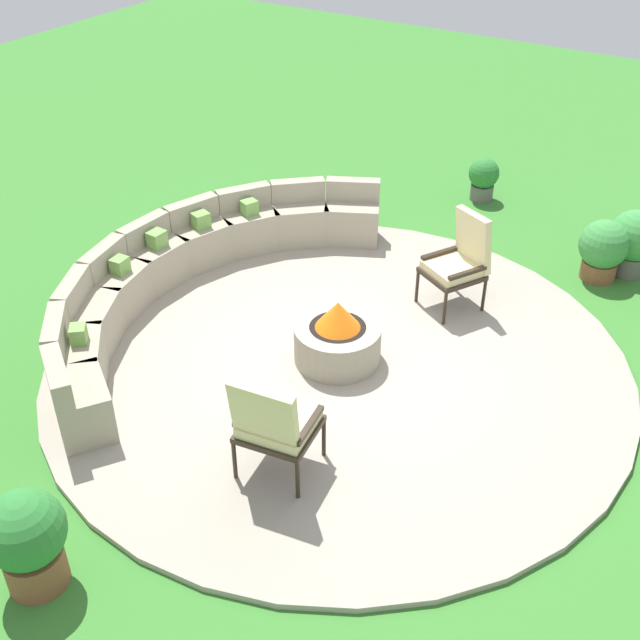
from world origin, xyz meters
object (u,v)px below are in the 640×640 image
Objects in this scene: potted_plant_0 at (484,177)px; lounge_chair_front_left at (274,422)px; fire_pit at (338,338)px; potted_plant_4 at (603,248)px; potted_plant_1 at (634,240)px; lounge_chair_front_right at (460,260)px; potted_plant_3 at (27,538)px; curved_stone_bench at (189,273)px.

lounge_chair_front_left is at bearing -174.20° from potted_plant_0.
fire_pit is 1.66m from lounge_chair_front_left.
fire_pit is 1.18× the size of potted_plant_4.
potted_plant_1 reaches higher than potted_plant_4.
lounge_chair_front_right is at bearing -163.30° from potted_plant_0.
potted_plant_0 is 7.57m from potted_plant_3.
lounge_chair_front_left is at bearing -167.08° from fire_pit.
curved_stone_bench is 4.60× the size of lounge_chair_front_right.
potted_plant_3 is (-4.87, 1.08, -0.15)m from lounge_chair_front_right.
potted_plant_0 is at bearing 67.49° from potted_plant_1.
lounge_chair_front_right is at bearing -20.80° from fire_pit.
lounge_chair_front_left is (-1.72, -2.31, 0.24)m from curved_stone_bench.
potted_plant_1 is at bearing -20.40° from potted_plant_3.
lounge_chair_front_left is 3.13m from lounge_chair_front_right.
lounge_chair_front_right is at bearing 142.27° from potted_plant_4.
lounge_chair_front_right is at bearing -12.52° from potted_plant_3.
potted_plant_4 is at bearing 65.02° from lounge_chair_front_left.
potted_plant_3 reaches higher than potted_plant_1.
potted_plant_0 is 0.76× the size of potted_plant_1.
potted_plant_0 is 0.70× the size of potted_plant_3.
curved_stone_bench is at bearing 157.22° from potted_plant_0.
potted_plant_3 is at bearing 177.91° from potted_plant_0.
fire_pit is 3.85m from potted_plant_1.
potted_plant_1 is at bearing -50.89° from curved_stone_bench.
fire_pit reaches higher than potted_plant_0.
lounge_chair_front_left is at bearing -26.38° from potted_plant_3.
potted_plant_3 reaches higher than curved_stone_bench.
curved_stone_bench is 6.82× the size of potted_plant_4.
lounge_chair_front_left reaches higher than potted_plant_3.
potted_plant_4 is at bearing -19.26° from potted_plant_3.
potted_plant_1 is at bearing -99.36° from lounge_chair_front_right.
potted_plant_3 is 1.16× the size of potted_plant_4.
lounge_chair_front_left reaches higher than curved_stone_bench.
lounge_chair_front_right reaches higher than potted_plant_1.
lounge_chair_front_right is at bearing -60.85° from curved_stone_bench.
lounge_chair_front_right reaches higher than potted_plant_0.
potted_plant_1 is at bearing -30.82° from fire_pit.
curved_stone_bench is at bearing 128.14° from potted_plant_4.
curved_stone_bench is 4.44m from potted_plant_0.
potted_plant_3 is at bearing 160.74° from potted_plant_4.
potted_plant_1 is at bearing 63.24° from lounge_chair_front_left.
lounge_chair_front_right is 5.00m from potted_plant_3.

